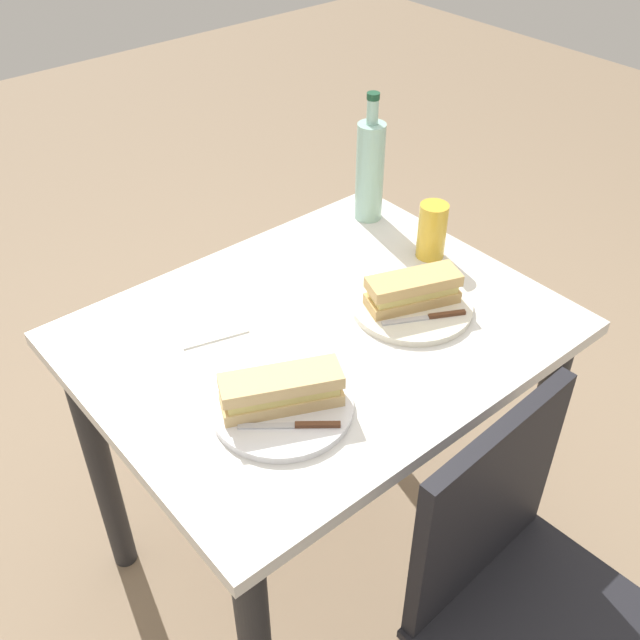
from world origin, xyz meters
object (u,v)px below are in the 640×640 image
at_px(knife_far, 429,317).
at_px(plate_near, 282,406).
at_px(baguette_sandwich_near, 281,390).
at_px(beer_glass, 432,231).
at_px(baguette_sandwich_far, 413,290).
at_px(dining_table, 320,379).
at_px(chair_far, 519,596).
at_px(plate_far, 411,306).
at_px(water_bottle, 370,169).
at_px(knife_near, 296,425).

bearing_deg(knife_far, plate_near, 0.27).
relative_size(baguette_sandwich_near, beer_glass, 1.68).
xyz_separation_m(baguette_sandwich_near, baguette_sandwich_far, (-0.40, -0.06, 0.00)).
xyz_separation_m(dining_table, chair_far, (0.00, 0.57, -0.13)).
xyz_separation_m(plate_near, baguette_sandwich_near, (0.00, 0.00, 0.04)).
relative_size(plate_near, baguette_sandwich_far, 1.24).
relative_size(plate_near, plate_far, 1.00).
distance_m(plate_near, baguette_sandwich_far, 0.40).
bearing_deg(water_bottle, beer_glass, 87.37).
bearing_deg(baguette_sandwich_far, plate_far, 90.00).
relative_size(dining_table, knife_far, 5.83).
distance_m(knife_near, plate_far, 0.43).
bearing_deg(plate_near, water_bottle, -145.49).
distance_m(knife_far, water_bottle, 0.46).
bearing_deg(water_bottle, plate_near, 34.51).
xyz_separation_m(plate_near, knife_far, (-0.39, -0.00, 0.01)).
relative_size(chair_far, baguette_sandwich_far, 4.17).
bearing_deg(baguette_sandwich_far, knife_far, 80.20).
bearing_deg(plate_far, water_bottle, -119.16).
height_order(baguette_sandwich_near, beer_glass, beer_glass).
xyz_separation_m(plate_far, baguette_sandwich_far, (0.00, -0.00, 0.04)).
bearing_deg(knife_far, baguette_sandwich_near, 0.27).
bearing_deg(baguette_sandwich_near, chair_far, 114.68).
bearing_deg(beer_glass, chair_far, 58.52).
bearing_deg(beer_glass, plate_far, 33.05).
height_order(knife_far, beer_glass, beer_glass).
bearing_deg(beer_glass, water_bottle, -92.63).
height_order(plate_far, knife_far, knife_far).
xyz_separation_m(water_bottle, beer_glass, (0.01, 0.22, -0.07)).
distance_m(dining_table, beer_glass, 0.43).
distance_m(knife_near, beer_glass, 0.64).
xyz_separation_m(plate_far, water_bottle, (-0.19, -0.34, 0.12)).
relative_size(dining_table, beer_glass, 7.09).
relative_size(plate_far, beer_glass, 1.93).
relative_size(baguette_sandwich_far, beer_glass, 1.55).
bearing_deg(plate_near, knife_far, -179.73).
relative_size(dining_table, water_bottle, 2.95).
xyz_separation_m(knife_near, beer_glass, (-0.59, -0.24, 0.05)).
distance_m(dining_table, chair_far, 0.59).
relative_size(baguette_sandwich_far, knife_far, 1.28).
relative_size(plate_far, baguette_sandwich_far, 1.24).
xyz_separation_m(knife_far, beer_glass, (-0.19, -0.18, 0.05)).
height_order(plate_far, beer_glass, beer_glass).
relative_size(plate_far, knife_far, 1.58).
bearing_deg(knife_near, knife_far, -171.27).
xyz_separation_m(knife_near, baguette_sandwich_far, (-0.41, -0.12, 0.03)).
relative_size(baguette_sandwich_near, baguette_sandwich_far, 1.08).
relative_size(dining_table, knife_near, 6.53).
bearing_deg(dining_table, plate_far, 158.55).
distance_m(baguette_sandwich_far, knife_far, 0.07).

